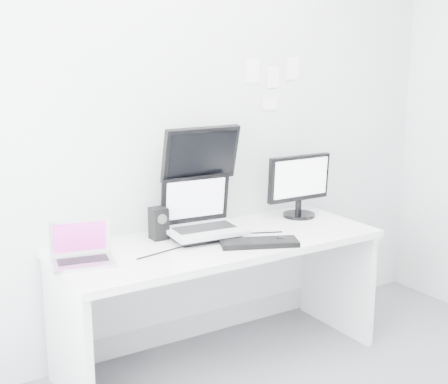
# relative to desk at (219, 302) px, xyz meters

# --- Properties ---
(back_wall) EXTENTS (3.60, 0.00, 3.60)m
(back_wall) POSITION_rel_desk_xyz_m (0.00, 0.35, 0.99)
(back_wall) COLOR silver
(back_wall) RESTS_ON ground
(desk) EXTENTS (1.80, 0.70, 0.73)m
(desk) POSITION_rel_desk_xyz_m (0.00, 0.00, 0.00)
(desk) COLOR white
(desk) RESTS_ON ground
(macbook) EXTENTS (0.33, 0.28, 0.22)m
(macbook) POSITION_rel_desk_xyz_m (-0.77, 0.01, 0.48)
(macbook) COLOR silver
(macbook) RESTS_ON desk
(speaker) EXTENTS (0.11, 0.11, 0.18)m
(speaker) POSITION_rel_desk_xyz_m (-0.27, 0.19, 0.45)
(speaker) COLOR black
(speaker) RESTS_ON desk
(dell_laptop) EXTENTS (0.44, 0.35, 0.34)m
(dell_laptop) POSITION_rel_desk_xyz_m (-0.05, 0.06, 0.54)
(dell_laptop) COLOR silver
(dell_laptop) RESTS_ON desk
(rear_monitor) EXTENTS (0.46, 0.17, 0.62)m
(rear_monitor) POSITION_rel_desk_xyz_m (0.00, 0.21, 0.68)
(rear_monitor) COLOR black
(rear_monitor) RESTS_ON desk
(samsung_monitor) EXTENTS (0.44, 0.21, 0.40)m
(samsung_monitor) POSITION_rel_desk_xyz_m (0.67, 0.15, 0.57)
(samsung_monitor) COLOR black
(samsung_monitor) RESTS_ON desk
(keyboard) EXTENTS (0.43, 0.30, 0.03)m
(keyboard) POSITION_rel_desk_xyz_m (0.13, -0.20, 0.38)
(keyboard) COLOR black
(keyboard) RESTS_ON desk
(mouse) EXTENTS (0.10, 0.07, 0.03)m
(mouse) POSITION_rel_desk_xyz_m (0.26, -0.22, 0.38)
(mouse) COLOR black
(mouse) RESTS_ON desk
(wall_note_0) EXTENTS (0.10, 0.00, 0.14)m
(wall_note_0) POSITION_rel_desk_xyz_m (0.45, 0.34, 1.26)
(wall_note_0) COLOR white
(wall_note_0) RESTS_ON back_wall
(wall_note_1) EXTENTS (0.09, 0.00, 0.13)m
(wall_note_1) POSITION_rel_desk_xyz_m (0.60, 0.34, 1.22)
(wall_note_1) COLOR white
(wall_note_1) RESTS_ON back_wall
(wall_note_2) EXTENTS (0.10, 0.00, 0.14)m
(wall_note_2) POSITION_rel_desk_xyz_m (0.75, 0.34, 1.26)
(wall_note_2) COLOR white
(wall_note_2) RESTS_ON back_wall
(wall_note_3) EXTENTS (0.11, 0.00, 0.08)m
(wall_note_3) POSITION_rel_desk_xyz_m (0.58, 0.34, 1.05)
(wall_note_3) COLOR white
(wall_note_3) RESTS_ON back_wall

